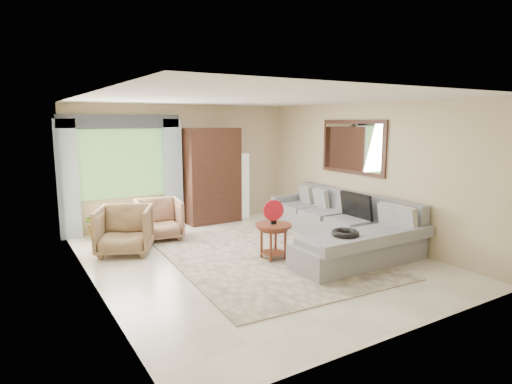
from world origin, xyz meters
TOP-DOWN VIEW (x-y plane):
  - ground at (0.00, 0.00)m, footprint 6.00×6.00m
  - area_rug at (0.22, -0.04)m, footprint 3.23×4.17m
  - sectional_sofa at (1.78, -0.18)m, footprint 2.30×3.46m
  - tv_screen at (2.05, -0.23)m, footprint 0.14×0.74m
  - garden_hose at (1.00, -1.08)m, footprint 0.43×0.43m
  - coffee_table at (0.24, -0.20)m, footprint 0.60×0.60m
  - red_disc at (0.24, -0.20)m, footprint 0.33×0.13m
  - armchair_left at (-1.75, 1.40)m, footprint 1.18×1.19m
  - armchair_right at (-0.96, 1.96)m, footprint 0.95×0.97m
  - potted_plant at (-1.94, 2.68)m, footprint 0.59×0.54m
  - armoire at (0.55, 2.72)m, footprint 1.20×0.55m
  - floor_lamp at (1.35, 2.78)m, footprint 0.24×0.24m
  - window at (-1.35, 2.97)m, footprint 1.80×0.04m
  - curtain_left at (-2.40, 2.88)m, footprint 0.40×0.08m
  - curtain_right at (-0.30, 2.88)m, footprint 0.40×0.08m
  - valance at (-1.35, 2.90)m, footprint 2.40×0.12m
  - wall_mirror at (2.46, 0.35)m, footprint 0.05×1.70m

SIDE VIEW (x-z plane):
  - ground at x=0.00m, z-range 0.00..0.00m
  - area_rug at x=0.22m, z-range 0.00..0.02m
  - sectional_sofa at x=1.78m, z-range -0.17..0.73m
  - potted_plant at x=-1.94m, z-range 0.00..0.57m
  - coffee_table at x=0.24m, z-range 0.02..0.61m
  - armchair_right at x=-0.96m, z-range 0.00..0.78m
  - armchair_left at x=-1.75m, z-range 0.00..0.82m
  - garden_hose at x=1.00m, z-range 0.50..0.59m
  - tv_screen at x=2.05m, z-range 0.48..0.96m
  - floor_lamp at x=1.35m, z-range 0.00..1.50m
  - red_disc at x=0.24m, z-range 0.66..1.00m
  - armoire at x=0.55m, z-range 0.00..2.10m
  - curtain_left at x=-2.40m, z-range 0.00..2.30m
  - curtain_right at x=-0.30m, z-range 0.00..2.30m
  - window at x=-1.35m, z-range 0.70..2.10m
  - wall_mirror at x=2.46m, z-range 1.22..2.27m
  - valance at x=-1.35m, z-range 2.12..2.38m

